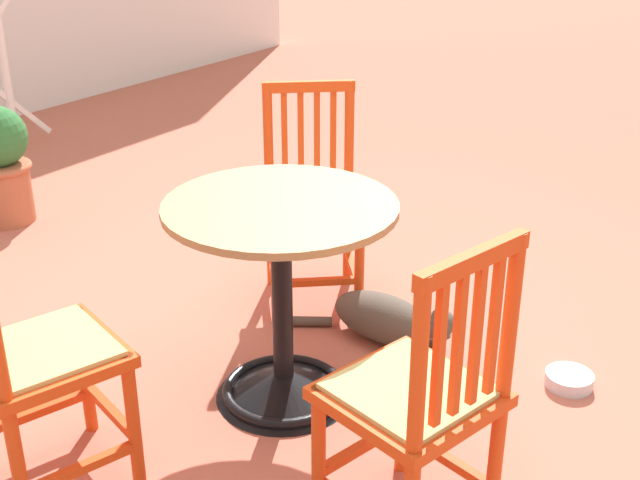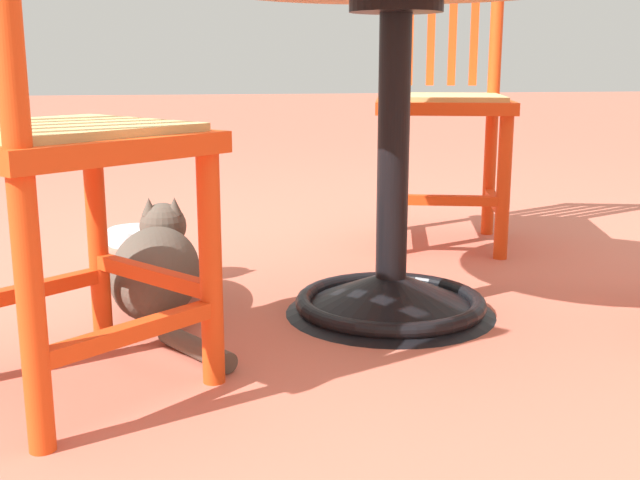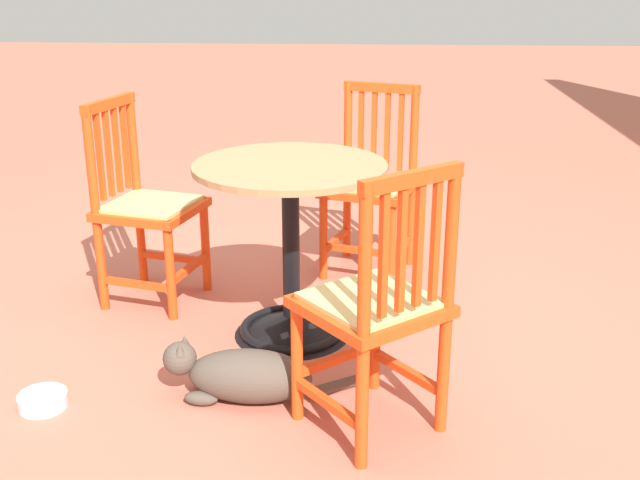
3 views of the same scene
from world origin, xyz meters
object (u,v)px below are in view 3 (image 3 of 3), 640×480
at_px(cafe_table, 292,271).
at_px(tabby_cat, 240,375).
at_px(orange_chair_near_fence, 377,309).
at_px(orange_chair_by_planter, 146,208).
at_px(orange_chair_facing_out, 371,186).
at_px(pet_water_bowl, 43,400).

height_order(cafe_table, tabby_cat, cafe_table).
xyz_separation_m(orange_chair_near_fence, tabby_cat, (-0.15, -0.47, -0.34)).
distance_m(orange_chair_near_fence, orange_chair_by_planter, 1.43).
height_order(orange_chair_near_fence, orange_chair_facing_out, same).
bearing_deg(orange_chair_facing_out, pet_water_bowl, -39.58).
bearing_deg(pet_water_bowl, orange_chair_near_fence, 87.26).
bearing_deg(orange_chair_by_planter, tabby_cat, 32.62).
height_order(orange_chair_near_fence, tabby_cat, orange_chair_near_fence).
distance_m(orange_chair_facing_out, pet_water_bowl, 1.82).
xyz_separation_m(cafe_table, tabby_cat, (0.52, -0.14, -0.19)).
distance_m(orange_chair_near_fence, pet_water_bowl, 1.22).
height_order(cafe_table, orange_chair_by_planter, orange_chair_by_planter).
bearing_deg(tabby_cat, orange_chair_near_fence, 72.38).
relative_size(cafe_table, orange_chair_near_fence, 0.83).
height_order(orange_chair_facing_out, pet_water_bowl, orange_chair_facing_out).
bearing_deg(pet_water_bowl, orange_chair_facing_out, 140.42).
relative_size(orange_chair_near_fence, tabby_cat, 1.24).
bearing_deg(pet_water_bowl, tabby_cat, 97.91).
bearing_deg(orange_chair_near_fence, pet_water_bowl, -92.74).
height_order(orange_chair_facing_out, orange_chair_by_planter, same).
relative_size(cafe_table, pet_water_bowl, 4.47).
bearing_deg(pet_water_bowl, orange_chair_by_planter, 171.98).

